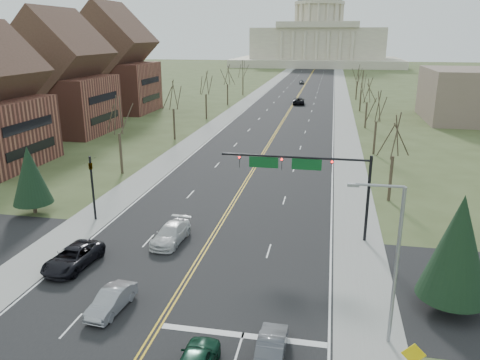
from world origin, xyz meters
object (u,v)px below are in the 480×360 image
at_px(signal_left, 92,181).
at_px(car_sb_inner_second, 171,234).
at_px(street_light, 392,255).
at_px(car_far_sb, 302,82).
at_px(signal_mast, 306,170).
at_px(car_nb_outer_lead, 272,345).
at_px(warn_sign, 413,359).
at_px(car_sb_inner_lead, 111,301).
at_px(car_far_nb, 299,101).
at_px(car_sb_outer_lead, 73,257).

bearing_deg(signal_left, car_sb_inner_second, -21.77).
bearing_deg(street_light, car_far_sb, 95.61).
distance_m(signal_mast, car_nb_outer_lead, 16.77).
bearing_deg(warn_sign, car_sb_inner_lead, 166.78).
xyz_separation_m(car_nb_outer_lead, car_sb_inner_second, (-9.88, 12.60, 0.07)).
xyz_separation_m(signal_mast, warn_sign, (6.05, -17.51, -3.75)).
bearing_deg(car_sb_inner_second, street_light, -29.10).
bearing_deg(signal_left, car_far_nb, 80.78).
height_order(warn_sign, car_sb_inner_second, warn_sign).
bearing_deg(car_sb_inner_second, car_far_nb, 90.52).
xyz_separation_m(warn_sign, car_sb_outer_lead, (-22.14, 8.72, -1.27)).
relative_size(car_sb_inner_lead, car_far_nb, 0.70).
relative_size(signal_left, car_sb_inner_second, 1.18).
distance_m(car_sb_outer_lead, car_sb_inner_second, 7.78).
xyz_separation_m(car_sb_inner_lead, car_sb_inner_second, (0.31, 10.18, 0.06)).
distance_m(signal_mast, car_far_sb, 129.88).
relative_size(street_light, car_sb_inner_lead, 2.21).
bearing_deg(street_light, signal_left, 150.88).
bearing_deg(car_sb_outer_lead, street_light, -7.24).
xyz_separation_m(signal_mast, car_sb_inner_lead, (-10.81, -13.55, -5.07)).
height_order(warn_sign, car_sb_outer_lead, warn_sign).
bearing_deg(car_sb_inner_second, signal_mast, 21.36).
xyz_separation_m(street_light, car_far_sb, (-14.04, 142.99, -4.51)).
bearing_deg(signal_left, car_sb_outer_lead, -71.98).
height_order(car_nb_outer_lead, car_far_sb, car_far_sb).
height_order(signal_left, car_far_sb, signal_left).
xyz_separation_m(signal_left, street_light, (24.24, -13.50, 1.51)).
bearing_deg(car_sb_inner_second, car_far_sb, 92.82).
relative_size(car_sb_inner_second, car_far_sb, 1.22).
bearing_deg(car_far_nb, car_nb_outer_lead, 90.14).
bearing_deg(car_nb_outer_lead, signal_left, -41.27).
bearing_deg(car_nb_outer_lead, warn_sign, 166.82).
relative_size(signal_left, car_sb_outer_lead, 1.13).
bearing_deg(signal_left, street_light, -29.12).
distance_m(signal_mast, car_sb_outer_lead, 19.00).
relative_size(car_sb_outer_lead, car_sb_inner_second, 1.05).
height_order(car_sb_outer_lead, car_far_nb, car_far_nb).
bearing_deg(car_far_sb, signal_left, -99.17).
relative_size(car_sb_inner_lead, car_sb_outer_lead, 0.77).
height_order(signal_left, car_sb_inner_lead, signal_left).
distance_m(street_light, car_far_sb, 143.75).
bearing_deg(street_light, car_sb_inner_lead, -179.81).
xyz_separation_m(signal_mast, car_nb_outer_lead, (-0.62, -15.97, -5.08)).
bearing_deg(warn_sign, car_sb_outer_lead, 158.50).
distance_m(street_light, car_far_nb, 93.33).
xyz_separation_m(car_nb_outer_lead, car_sb_inner_lead, (-10.19, 2.42, 0.01)).
distance_m(signal_left, street_light, 27.78).
distance_m(warn_sign, car_far_sb, 147.75).
distance_m(signal_left, car_sb_outer_lead, 9.71).
relative_size(signal_mast, car_sb_inner_lead, 2.96).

